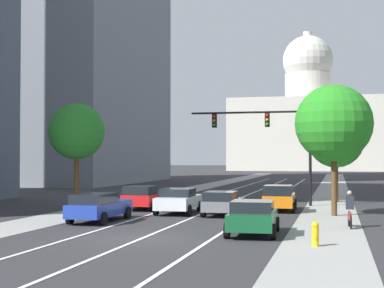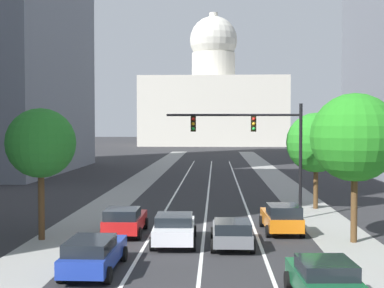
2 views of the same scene
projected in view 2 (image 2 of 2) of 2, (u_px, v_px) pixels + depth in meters
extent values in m
plane|color=#2B2B2D|center=(210.00, 181.00, 55.52)|extent=(400.00, 400.00, 0.00)
cube|color=gray|center=(134.00, 186.00, 50.84)|extent=(3.17, 130.00, 0.01)
cube|color=gray|center=(285.00, 187.00, 50.21)|extent=(3.17, 130.00, 0.01)
cube|color=white|center=(171.00, 201.00, 40.66)|extent=(0.16, 90.00, 0.01)
cube|color=white|center=(207.00, 202.00, 40.54)|extent=(0.16, 90.00, 0.01)
cube|color=white|center=(244.00, 202.00, 40.42)|extent=(0.16, 90.00, 0.01)
cube|color=beige|center=(213.00, 112.00, 153.98)|extent=(40.27, 26.67, 18.88)
cylinder|color=beige|center=(214.00, 66.00, 153.51)|extent=(12.32, 12.32, 7.36)
sphere|color=beige|center=(214.00, 40.00, 153.25)|extent=(13.50, 13.50, 13.50)
cylinder|color=beige|center=(214.00, 19.00, 153.03)|extent=(2.43, 2.43, 3.37)
cube|color=silver|center=(174.00, 230.00, 26.17)|extent=(2.02, 4.42, 0.69)
cube|color=black|center=(174.00, 219.00, 25.93)|extent=(1.81, 2.12, 0.46)
cylinder|color=black|center=(157.00, 231.00, 27.68)|extent=(0.24, 0.65, 0.64)
cylinder|color=black|center=(194.00, 231.00, 27.66)|extent=(0.24, 0.65, 0.64)
cylinder|color=black|center=(152.00, 244.00, 24.71)|extent=(0.24, 0.65, 0.64)
cylinder|color=black|center=(193.00, 244.00, 24.69)|extent=(0.24, 0.65, 0.64)
cube|color=slate|center=(232.00, 234.00, 25.65)|extent=(1.82, 4.18, 0.58)
cube|color=black|center=(233.00, 226.00, 24.61)|extent=(1.66, 2.04, 0.50)
cylinder|color=black|center=(213.00, 233.00, 27.11)|extent=(0.22, 0.64, 0.64)
cylinder|color=black|center=(248.00, 234.00, 27.05)|extent=(0.22, 0.64, 0.64)
cylinder|color=black|center=(213.00, 246.00, 24.28)|extent=(0.22, 0.64, 0.64)
cylinder|color=black|center=(253.00, 246.00, 24.22)|extent=(0.22, 0.64, 0.64)
cube|color=#14512D|center=(324.00, 283.00, 17.55)|extent=(2.02, 4.15, 0.66)
cube|color=black|center=(326.00, 267.00, 17.29)|extent=(1.78, 2.05, 0.47)
cylinder|color=black|center=(288.00, 280.00, 18.94)|extent=(0.25, 0.65, 0.64)
cylinder|color=black|center=(340.00, 280.00, 18.95)|extent=(0.25, 0.65, 0.64)
cube|color=red|center=(125.00, 222.00, 28.48)|extent=(1.84, 4.15, 0.67)
cube|color=black|center=(122.00, 214.00, 27.47)|extent=(1.68, 1.99, 0.52)
cylinder|color=black|center=(113.00, 223.00, 29.93)|extent=(0.22, 0.64, 0.64)
cylinder|color=black|center=(146.00, 223.00, 29.86)|extent=(0.22, 0.64, 0.64)
cylinder|color=black|center=(103.00, 233.00, 27.12)|extent=(0.22, 0.64, 0.64)
cylinder|color=black|center=(139.00, 234.00, 27.05)|extent=(0.22, 0.64, 0.64)
cube|color=orange|center=(281.00, 220.00, 29.08)|extent=(1.90, 4.29, 0.69)
cube|color=black|center=(284.00, 211.00, 28.11)|extent=(1.69, 2.17, 0.60)
cylinder|color=black|center=(262.00, 221.00, 30.55)|extent=(0.24, 0.65, 0.64)
cylinder|color=black|center=(293.00, 221.00, 30.53)|extent=(0.24, 0.65, 0.64)
cylinder|color=black|center=(268.00, 231.00, 27.67)|extent=(0.24, 0.65, 0.64)
cylinder|color=black|center=(302.00, 231.00, 27.65)|extent=(0.24, 0.65, 0.64)
cube|color=#1E389E|center=(95.00, 255.00, 21.24)|extent=(1.79, 4.81, 0.66)
cube|color=black|center=(90.00, 245.00, 20.46)|extent=(1.63, 2.46, 0.48)
cylinder|color=black|center=(83.00, 253.00, 22.92)|extent=(0.23, 0.64, 0.64)
cylinder|color=black|center=(124.00, 254.00, 22.83)|extent=(0.23, 0.64, 0.64)
cylinder|color=black|center=(61.00, 275.00, 19.67)|extent=(0.23, 0.64, 0.64)
cylinder|color=black|center=(108.00, 275.00, 19.58)|extent=(0.23, 0.64, 0.64)
cylinder|color=black|center=(301.00, 161.00, 33.06)|extent=(0.20, 0.20, 7.11)
cylinder|color=black|center=(233.00, 115.00, 33.14)|extent=(8.27, 0.14, 0.14)
cube|color=black|center=(254.00, 124.00, 33.11)|extent=(0.32, 0.28, 0.96)
sphere|color=red|center=(254.00, 119.00, 32.95)|extent=(0.20, 0.20, 0.20)
sphere|color=orange|center=(254.00, 124.00, 32.96)|extent=(0.20, 0.20, 0.20)
sphere|color=green|center=(254.00, 129.00, 32.97)|extent=(0.20, 0.20, 0.20)
cube|color=black|center=(193.00, 124.00, 33.27)|extent=(0.32, 0.28, 0.96)
sphere|color=red|center=(193.00, 119.00, 33.11)|extent=(0.20, 0.20, 0.20)
sphere|color=orange|center=(193.00, 124.00, 33.12)|extent=(0.20, 0.20, 0.20)
sphere|color=green|center=(193.00, 129.00, 33.13)|extent=(0.20, 0.20, 0.20)
cylinder|color=#51381E|center=(316.00, 186.00, 37.07)|extent=(0.32, 0.32, 3.15)
sphere|color=#288824|center=(316.00, 142.00, 36.96)|extent=(4.11, 4.11, 4.11)
cylinder|color=#51381E|center=(354.00, 205.00, 26.46)|extent=(0.32, 0.32, 3.67)
sphere|color=#25831F|center=(355.00, 137.00, 26.34)|extent=(4.35, 4.35, 4.35)
cylinder|color=#51381E|center=(41.00, 204.00, 27.07)|extent=(0.32, 0.32, 3.66)
sphere|color=#257625|center=(41.00, 143.00, 26.96)|extent=(3.51, 3.51, 3.51)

